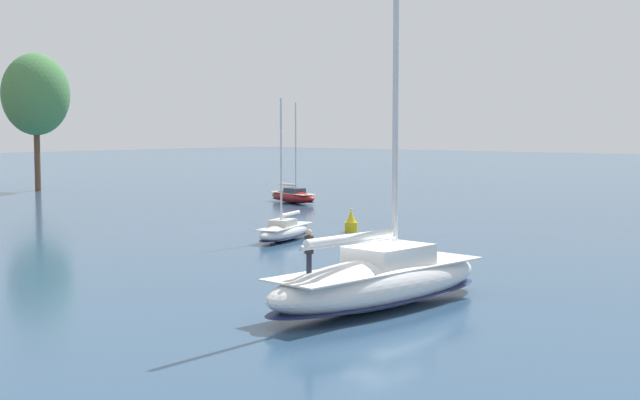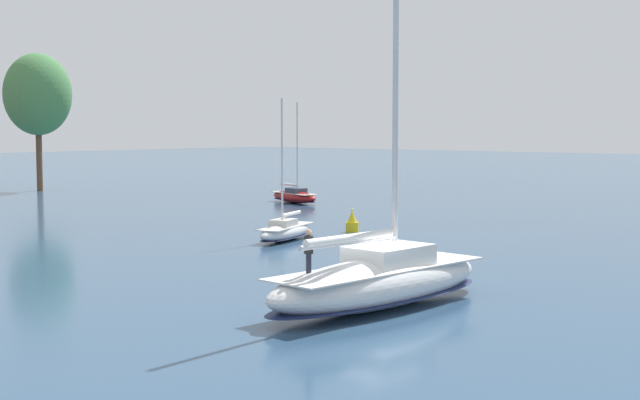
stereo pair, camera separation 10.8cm
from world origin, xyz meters
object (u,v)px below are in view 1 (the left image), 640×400
Objects in this scene: sailboat_moored_mid_channel at (293,196)px; channel_buoy at (351,223)px; sailboat_moored_far_slip at (285,231)px; tree_shore_left at (36,95)px; sailboat_main at (380,280)px.

sailboat_moored_mid_channel is 5.77× the size of channel_buoy.
sailboat_moored_mid_channel is 27.06m from sailboat_moored_far_slip.
tree_shore_left reaches higher than channel_buoy.
sailboat_main is 24.99m from channel_buoy.
tree_shore_left is at bearing 101.66° from sailboat_moored_mid_channel.
sailboat_main is 47.92m from sailboat_moored_mid_channel.
sailboat_main is at bearing -127.66° from sailboat_moored_far_slip.
tree_shore_left is 71.79m from sailboat_main.
sailboat_main is at bearing -134.22° from sailboat_moored_mid_channel.
tree_shore_left is 0.94× the size of sailboat_main.
sailboat_moored_far_slip is (-14.01, -49.19, -9.90)m from tree_shore_left.
channel_buoy is (18.99, 16.24, -0.46)m from sailboat_main.
sailboat_moored_far_slip is at bearing 52.34° from sailboat_main.
tree_shore_left is at bearing 67.79° from sailboat_main.
sailboat_main is 1.83× the size of sailboat_moored_far_slip.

